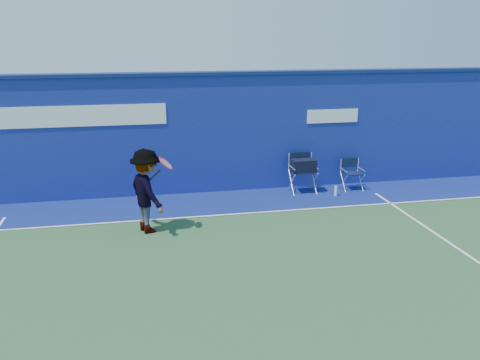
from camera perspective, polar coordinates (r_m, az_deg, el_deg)
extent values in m
plane|color=#2B522E|center=(8.69, -0.75, -11.36)|extent=(80.00, 80.00, 0.00)
cube|color=navy|center=(13.09, -4.97, 5.09)|extent=(24.00, 0.40, 3.00)
cube|color=navy|center=(12.88, -5.14, 11.82)|extent=(24.00, 0.50, 0.08)
cube|color=white|center=(12.81, -18.48, 6.79)|extent=(4.50, 0.02, 0.50)
cube|color=white|center=(13.68, 10.36, 7.08)|extent=(1.40, 0.02, 0.35)
cube|color=navy|center=(12.42, -4.23, -2.66)|extent=(24.00, 1.80, 0.01)
cube|color=white|center=(11.58, -3.66, -4.05)|extent=(24.00, 0.06, 0.01)
cube|color=black|center=(13.22, 7.09, 0.92)|extent=(0.54, 0.45, 0.03)
cube|color=silver|center=(13.41, 6.77, 2.14)|extent=(0.61, 0.03, 0.44)
cube|color=black|center=(13.39, 6.78, 2.50)|extent=(0.54, 0.03, 0.31)
cube|color=black|center=(13.15, 7.16, 1.59)|extent=(0.61, 0.35, 0.33)
cube|color=black|center=(13.69, 12.50, 0.72)|extent=(0.43, 0.36, 0.03)
cube|color=silver|center=(13.83, 12.20, 1.67)|extent=(0.49, 0.02, 0.36)
cube|color=black|center=(13.82, 12.22, 1.96)|extent=(0.43, 0.02, 0.25)
cylinder|color=white|center=(13.16, 10.70, -1.23)|extent=(0.07, 0.07, 0.26)
imported|color=#EA4738|center=(10.62, -10.41, -1.23)|extent=(1.05, 1.30, 1.76)
torus|color=#BD1943|center=(10.36, -8.35, 1.86)|extent=(0.34, 0.41, 0.29)
cylinder|color=gray|center=(10.36, -8.35, 1.86)|extent=(0.27, 0.35, 0.23)
cylinder|color=black|center=(10.36, -9.62, 0.46)|extent=(0.27, 0.08, 0.26)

